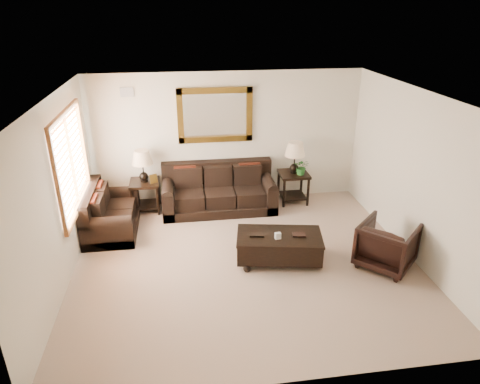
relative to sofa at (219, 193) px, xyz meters
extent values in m
cube|color=gray|center=(0.24, -2.05, -0.34)|extent=(5.50, 5.00, 0.01)
cube|color=white|center=(0.24, -2.05, 2.36)|extent=(5.50, 5.00, 0.01)
cube|color=beige|center=(0.24, 0.45, 1.01)|extent=(5.50, 0.01, 2.70)
cube|color=beige|center=(0.24, -4.55, 1.01)|extent=(5.50, 0.01, 2.70)
cube|color=beige|center=(-2.51, -2.05, 1.01)|extent=(0.01, 5.00, 2.70)
cube|color=beige|center=(2.99, -2.05, 1.01)|extent=(0.01, 5.00, 2.70)
cube|color=white|center=(-2.50, -1.15, 1.21)|extent=(0.01, 1.80, 1.50)
cube|color=brown|center=(-2.46, -1.15, 2.00)|extent=(0.06, 1.96, 0.08)
cube|color=brown|center=(-2.46, -1.15, 0.42)|extent=(0.06, 1.96, 0.08)
cube|color=brown|center=(-2.46, -2.09, 1.21)|extent=(0.06, 0.08, 1.50)
cube|color=brown|center=(-2.46, -0.21, 1.21)|extent=(0.06, 0.08, 1.50)
cube|color=brown|center=(-2.46, -1.15, 1.21)|extent=(0.05, 0.05, 1.50)
cube|color=#523710|center=(0.00, 0.41, 1.51)|extent=(1.50, 0.06, 1.10)
cube|color=white|center=(0.00, 0.43, 1.51)|extent=(1.26, 0.01, 0.86)
cube|color=#999999|center=(-1.66, 0.43, 2.01)|extent=(0.25, 0.02, 0.18)
cube|color=black|center=(0.00, -0.06, -0.24)|extent=(2.26, 0.98, 0.19)
cube|color=black|center=(0.00, 0.31, 0.36)|extent=(2.26, 0.23, 0.46)
cube|color=black|center=(-0.60, -0.08, -0.01)|extent=(0.58, 0.80, 0.28)
cube|color=black|center=(0.00, -0.08, -0.01)|extent=(0.58, 0.80, 0.28)
cube|color=black|center=(0.60, -0.08, -0.01)|extent=(0.58, 0.80, 0.28)
cube|color=black|center=(-1.02, -0.06, -0.06)|extent=(0.23, 0.98, 0.55)
cylinder|color=black|center=(-1.02, -0.06, 0.21)|extent=(0.23, 0.96, 0.23)
cube|color=black|center=(1.02, -0.06, -0.06)|extent=(0.23, 0.98, 0.55)
cylinder|color=black|center=(1.02, -0.06, 0.21)|extent=(0.23, 0.96, 0.23)
cube|color=maroon|center=(-0.66, 0.12, 0.35)|extent=(0.43, 0.19, 0.44)
cube|color=maroon|center=(0.66, 0.12, 0.35)|extent=(0.43, 0.19, 0.44)
cube|color=black|center=(-2.05, -0.66, -0.25)|extent=(0.89, 1.51, 0.17)
cube|color=black|center=(-2.39, -0.66, 0.30)|extent=(0.21, 1.51, 0.42)
cube|color=black|center=(-2.03, -0.93, -0.04)|extent=(0.73, 0.52, 0.25)
cube|color=black|center=(-2.03, -0.39, -0.04)|extent=(0.73, 0.52, 0.25)
cube|color=black|center=(-2.05, -1.31, -0.09)|extent=(0.89, 0.21, 0.50)
cylinder|color=black|center=(-2.05, -1.31, 0.16)|extent=(0.88, 0.21, 0.21)
cube|color=black|center=(-2.05, -0.01, -0.09)|extent=(0.89, 0.21, 0.50)
cylinder|color=black|center=(-2.05, -0.01, 0.16)|extent=(0.88, 0.21, 0.21)
cube|color=maroon|center=(-2.22, -0.98, 0.30)|extent=(0.17, 0.40, 0.41)
cube|color=maroon|center=(-2.22, -0.34, 0.30)|extent=(0.17, 0.40, 0.41)
cube|color=black|center=(-1.47, 0.11, 0.27)|extent=(0.58, 0.58, 0.05)
cube|color=black|center=(-1.47, 0.11, -0.21)|extent=(0.50, 0.50, 0.03)
cylinder|color=black|center=(-1.72, -0.13, -0.04)|extent=(0.05, 0.05, 0.58)
cylinder|color=black|center=(-1.22, -0.13, -0.04)|extent=(0.05, 0.05, 0.58)
cylinder|color=black|center=(-1.72, 0.36, -0.04)|extent=(0.05, 0.05, 0.58)
cylinder|color=black|center=(-1.22, 0.36, -0.04)|extent=(0.05, 0.05, 0.58)
sphere|color=black|center=(-1.47, 0.11, 0.41)|extent=(0.18, 0.18, 0.18)
cylinder|color=black|center=(-1.47, 0.11, 0.60)|extent=(0.03, 0.03, 0.38)
cone|color=beige|center=(-1.47, 0.11, 0.81)|extent=(0.40, 0.40, 0.28)
cube|color=#523710|center=(-1.28, 0.01, 0.39)|extent=(0.16, 0.11, 0.18)
cube|color=black|center=(1.59, 0.11, 0.29)|extent=(0.60, 0.60, 0.05)
cube|color=black|center=(1.59, 0.11, -0.21)|extent=(0.51, 0.51, 0.03)
cylinder|color=black|center=(1.34, -0.15, -0.04)|extent=(0.05, 0.05, 0.60)
cylinder|color=black|center=(1.85, -0.15, -0.04)|extent=(0.05, 0.05, 0.60)
cylinder|color=black|center=(1.34, 0.36, -0.04)|extent=(0.05, 0.05, 0.60)
cylinder|color=black|center=(1.85, 0.36, -0.04)|extent=(0.05, 0.05, 0.60)
sphere|color=black|center=(1.59, 0.11, 0.42)|extent=(0.18, 0.18, 0.18)
cylinder|color=black|center=(1.59, 0.11, 0.62)|extent=(0.03, 0.03, 0.39)
cone|color=beige|center=(1.59, 0.11, 0.84)|extent=(0.41, 0.41, 0.28)
sphere|color=black|center=(0.21, -2.35, -0.29)|extent=(0.12, 0.12, 0.12)
sphere|color=black|center=(1.35, -2.35, -0.29)|extent=(0.12, 0.12, 0.12)
sphere|color=black|center=(0.21, -1.83, -0.29)|extent=(0.12, 0.12, 0.12)
sphere|color=black|center=(1.35, -1.83, -0.29)|extent=(0.12, 0.12, 0.12)
cube|color=black|center=(0.78, -2.09, -0.06)|extent=(1.45, 0.95, 0.38)
cube|color=black|center=(0.78, -2.09, 0.11)|extent=(1.48, 0.97, 0.04)
cube|color=black|center=(0.42, -2.04, 0.14)|extent=(0.25, 0.19, 0.03)
cube|color=black|center=(1.09, -2.14, 0.14)|extent=(0.23, 0.18, 0.03)
cube|color=white|center=(0.73, -2.19, 0.18)|extent=(0.10, 0.07, 0.10)
imported|color=black|center=(2.44, -2.49, 0.08)|extent=(1.10, 1.10, 0.83)
imported|color=#205A1E|center=(1.72, 0.00, 0.45)|extent=(0.40, 0.42, 0.26)
camera|label=1|loc=(-0.72, -7.96, 3.56)|focal=32.00mm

